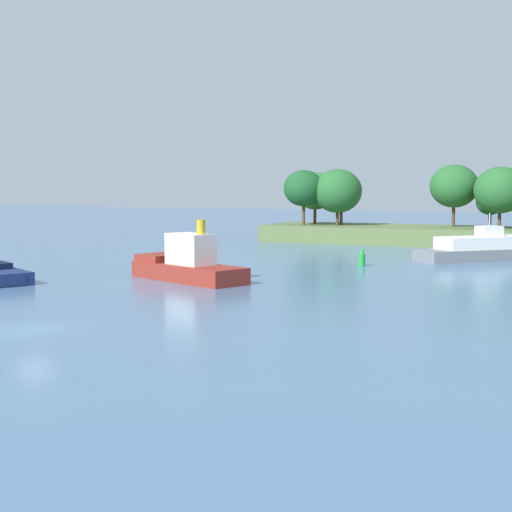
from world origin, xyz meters
TOP-DOWN VIEW (x-y plane):
  - ground_plane at (0.00, 0.00)m, footprint 400.00×400.00m
  - treeline_island at (11.20, 70.51)m, footprint 67.28×12.99m
  - white_riverboat at (18.51, 53.74)m, footprint 18.17×18.87m
  - tugboat at (-3.52, 22.40)m, footprint 11.95×7.52m
  - channel_buoy_green at (6.26, 39.61)m, footprint 0.70×0.70m

SIDE VIEW (x-z plane):
  - ground_plane at x=0.00m, z-range 0.00..0.00m
  - channel_buoy_green at x=6.26m, z-range -0.14..1.76m
  - white_riverboat at x=18.51m, z-range -1.33..3.71m
  - tugboat at x=-3.52m, z-range -1.25..3.92m
  - treeline_island at x=11.20m, z-range -1.42..9.40m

